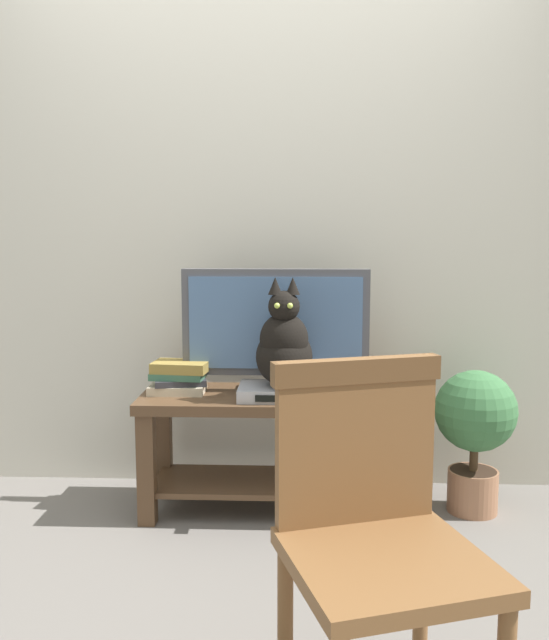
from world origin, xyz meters
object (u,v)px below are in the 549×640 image
Objects in this scene: tv_stand at (275,431)px; book_stack at (179,377)px; cat at (284,347)px; wooden_chair at (374,519)px; tv at (276,328)px; media_box at (284,392)px; potted_plant at (475,425)px.

tv_stand is 0.47m from book_stack.
wooden_chair is at bearing -78.29° from cat.
wooden_chair is (0.29, -1.32, -0.27)m from tv.
tv is 2.13× the size of media_box.
tv_stand is 1.84× the size of potted_plant.
potted_plant is at bearing 0.02° from book_stack.
tv is 1.76× the size of cat.
tv_stand is at bearing -2.30° from book_stack.
tv is at bearing 107.46° from cat.
cat reaches higher than tv_stand.
tv is 0.15m from cat.
tv reaches higher than tv_stand.
cat is at bearing -11.88° from book_stack.
book_stack is 1.27m from potted_plant.
tv_stand is 1.43× the size of tv.
media_box is at bearing 101.62° from wooden_chair.
cat is (0.04, -0.08, 0.38)m from tv_stand.
wooden_chair is 3.47× the size of book_stack.
tv_stand is 4.44× the size of book_stack.
book_stack is (-0.41, 0.02, 0.23)m from tv_stand.
cat reaches higher than potted_plant.
tv_stand is at bearing 102.80° from wooden_chair.
wooden_chair is at bearing -113.56° from potted_plant.
potted_plant is (0.81, 0.08, -0.16)m from media_box.
tv_stand is at bearing -178.86° from potted_plant.
cat reaches higher than media_box.
cat is 1.77× the size of book_stack.
potted_plant is at bearing 66.44° from wooden_chair.
potted_plant is (0.85, -0.04, -0.40)m from tv.
book_stack is at bearing 169.98° from media_box.
book_stack reaches higher than potted_plant.
wooden_chair is at bearing -61.48° from book_stack.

